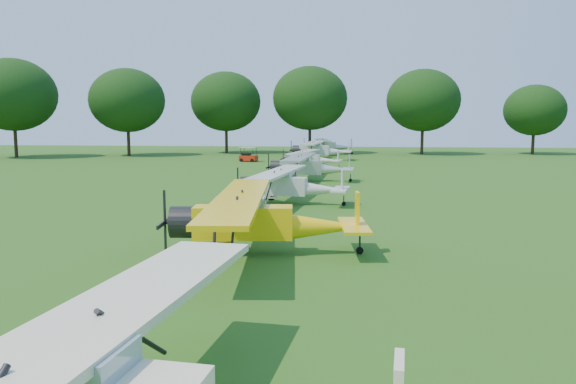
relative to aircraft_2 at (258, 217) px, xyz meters
name	(u,v)px	position (x,y,z in m)	size (l,w,h in m)	color
ground	(271,218)	(-0.65, 7.67, -1.35)	(160.00, 160.00, 0.00)	#245415
tree_belt	(345,51)	(2.92, 7.83, 6.68)	(137.36, 130.27, 14.52)	black
aircraft_2	(258,217)	(0.00, 0.00, 0.00)	(7.37, 11.73, 2.30)	yellow
aircraft_3	(288,183)	(-0.32, 12.32, -0.14)	(6.59, 10.49, 2.06)	silver
aircraft_4	(308,165)	(-0.13, 25.04, -0.08)	(6.93, 11.03, 2.18)	silver
aircraft_5	(310,158)	(-0.82, 37.02, -0.23)	(6.14, 9.73, 1.91)	silver
aircraft_6	(319,149)	(-0.61, 50.02, 0.05)	(7.63, 12.15, 2.39)	silver
aircraft_7	(327,145)	(-0.09, 62.70, 0.01)	(7.46, 11.84, 2.33)	silver
golf_cart	(248,157)	(-8.81, 46.24, -0.77)	(2.24, 1.66, 1.73)	red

